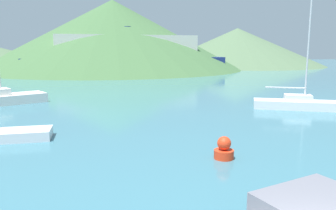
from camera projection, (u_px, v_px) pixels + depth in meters
sailboat_inner at (298, 103)px, 23.18m from camera, size 6.14×3.89×7.54m
ferry_distant at (127, 56)px, 60.74m from camera, size 36.65×11.26×8.28m
buoy_marker at (224, 149)px, 12.69m from camera, size 0.77×0.77×0.89m
hill_central at (113, 35)px, 69.85m from camera, size 54.38×54.38×14.44m
hill_east at (237, 47)px, 84.34m from camera, size 43.06×43.06×9.47m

